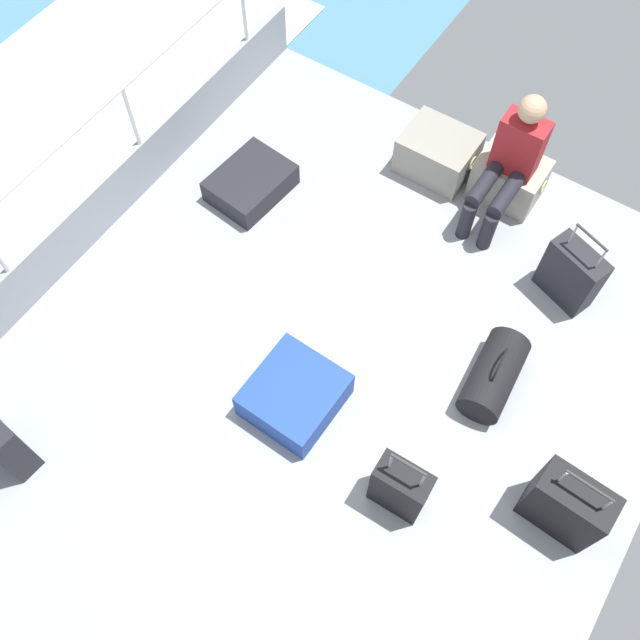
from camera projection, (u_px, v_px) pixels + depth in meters
ground_plane at (326, 381)px, 5.00m from camera, size 4.40×5.20×0.06m
gunwale_port at (86, 222)px, 5.35m from camera, size 0.06×5.20×0.45m
railing_port at (63, 173)px, 4.86m from camera, size 0.04×4.20×1.02m
cargo_crate_0 at (438, 153)px, 5.74m from camera, size 0.61×0.47×0.35m
cargo_crate_1 at (509, 178)px, 5.61m from camera, size 0.56×0.39×0.36m
passenger_seated at (510, 161)px, 5.21m from camera, size 0.34×0.66×1.06m
suitcase_0 at (251, 183)px, 5.68m from camera, size 0.55×0.68×0.21m
suitcase_1 at (571, 274)px, 5.09m from camera, size 0.46×0.32×0.72m
suitcase_2 at (400, 488)px, 4.34m from camera, size 0.35×0.20×0.74m
suitcase_4 at (566, 506)px, 4.27m from camera, size 0.47×0.27×0.72m
suitcase_5 at (295, 395)px, 4.77m from camera, size 0.58×0.62×0.27m
duffel_bag at (494, 375)px, 4.82m from camera, size 0.34×0.64×0.43m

